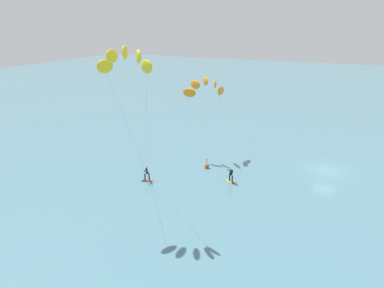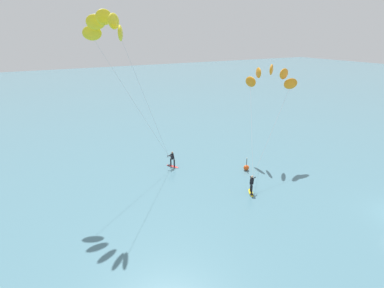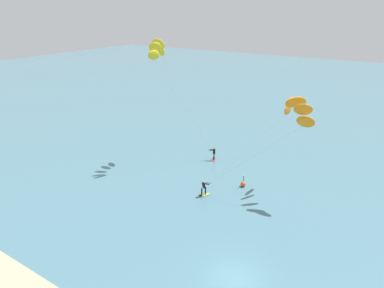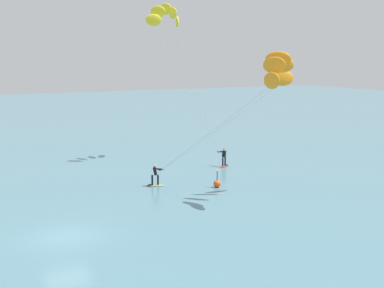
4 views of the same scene
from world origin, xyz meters
name	(u,v)px [view 3 (image 3 of 4)]	position (x,y,z in m)	size (l,w,h in m)	color
ground_plane	(235,279)	(0.00, 0.00, 0.00)	(240.00, 240.00, 0.00)	slate
kitesurfer_nearshore	(161,54)	(-17.68, 14.92, 13.07)	(8.33, 5.68, 14.83)	red
kitesurfer_mid_water	(293,112)	(-1.39, 14.87, 8.59)	(9.72, 9.29, 10.16)	yellow
marker_buoy	(243,184)	(-5.39, 12.97, 0.30)	(0.56, 0.56, 1.38)	#EA5119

